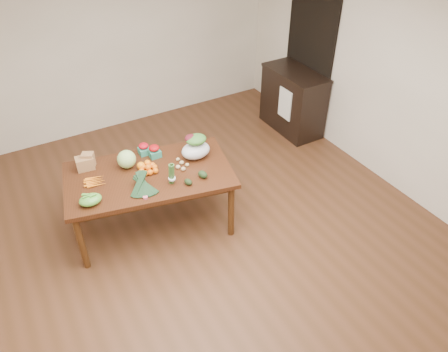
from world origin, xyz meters
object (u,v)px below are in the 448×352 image
dining_table (152,200)px  cabbage (127,159)px  paper_bag (85,162)px  asparagus_bundle (172,174)px  cabinet (293,101)px  mandarin_cluster (148,169)px  kale_bunch (143,186)px  salad_bag (196,148)px

dining_table → cabbage: cabbage is taller
paper_bag → asparagus_bundle: (0.70, -0.70, 0.04)m
dining_table → cabinet: 2.87m
dining_table → mandarin_cluster: size_ratio=9.75×
cabinet → mandarin_cluster: cabinet is taller
dining_table → asparagus_bundle: size_ratio=7.02×
paper_bag → mandarin_cluster: paper_bag is taller
cabinet → kale_bunch: cabinet is taller
kale_bunch → dining_table: bearing=71.2°
cabinet → kale_bunch: size_ratio=2.55×
paper_bag → mandarin_cluster: bearing=-35.6°
cabinet → paper_bag: (-3.25, -0.57, 0.37)m
kale_bunch → asparagus_bundle: asparagus_bundle is taller
cabinet → salad_bag: (-2.12, -0.97, 0.41)m
dining_table → mandarin_cluster: (0.01, 0.02, 0.43)m
kale_bunch → asparagus_bundle: bearing=9.5°
cabbage → asparagus_bundle: bearing=-59.4°
dining_table → kale_bunch: size_ratio=4.39×
cabinet → asparagus_bundle: (-2.55, -1.27, 0.40)m
cabinet → paper_bag: 3.32m
mandarin_cluster → salad_bag: 0.57m
cabinet → cabbage: cabbage is taller
cabbage → cabinet: bearing=15.0°
kale_bunch → asparagus_bundle: size_ratio=1.60×
kale_bunch → paper_bag: bearing=131.8°
mandarin_cluster → kale_bunch: bearing=-120.7°
salad_bag → paper_bag: bearing=160.6°
cabinet → mandarin_cluster: size_ratio=5.67×
kale_bunch → salad_bag: (0.74, 0.29, 0.05)m
mandarin_cluster → salad_bag: bearing=0.4°
kale_bunch → cabbage: bearing=101.0°
dining_table → salad_bag: size_ratio=5.33×
mandarin_cluster → asparagus_bundle: asparagus_bundle is taller
mandarin_cluster → kale_bunch: 0.33m
kale_bunch → salad_bag: size_ratio=1.21×
dining_table → cabbage: (-0.15, 0.23, 0.48)m
paper_bag → mandarin_cluster: (0.56, -0.40, -0.04)m
cabinet → paper_bag: cabinet is taller
dining_table → kale_bunch: 0.55m
dining_table → mandarin_cluster: bearing=73.9°
dining_table → cabbage: bearing=136.0°
mandarin_cluster → kale_bunch: kale_bunch is taller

